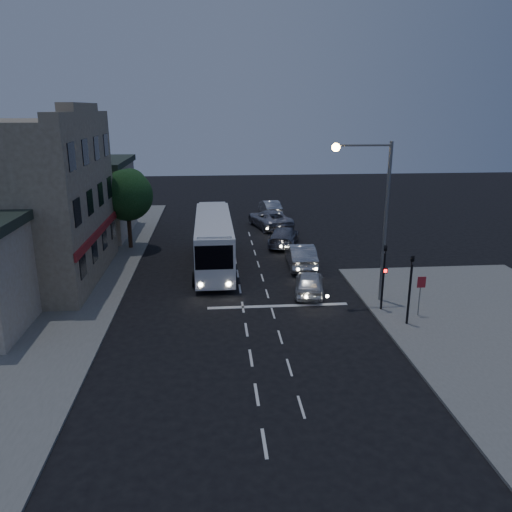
{
  "coord_description": "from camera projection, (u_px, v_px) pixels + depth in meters",
  "views": [
    {
      "loc": [
        -1.5,
        -24.17,
        10.79
      ],
      "look_at": [
        0.98,
        4.7,
        2.2
      ],
      "focal_mm": 35.0,
      "sensor_mm": 36.0,
      "label": 1
    }
  ],
  "objects": [
    {
      "name": "road_markings",
      "position": [
        263.0,
        298.0,
        29.54
      ],
      "size": [
        8.0,
        30.55,
        0.01
      ],
      "color": "silver",
      "rests_on": "ground"
    },
    {
      "name": "car_sedan_a",
      "position": [
        301.0,
        255.0,
        35.17
      ],
      "size": [
        1.93,
        5.12,
        1.67
      ],
      "primitive_type": "imported",
      "rotation": [
        0.0,
        0.0,
        3.11
      ],
      "color": "#AEAEAF",
      "rests_on": "ground"
    },
    {
      "name": "car_suv",
      "position": [
        310.0,
        283.0,
        30.04
      ],
      "size": [
        2.46,
        4.43,
        1.43
      ],
      "primitive_type": "imported",
      "rotation": [
        0.0,
        0.0,
        2.95
      ],
      "color": "silver",
      "rests_on": "ground"
    },
    {
      "name": "ground",
      "position": [
        245.0,
        322.0,
        26.28
      ],
      "size": [
        120.0,
        120.0,
        0.0
      ],
      "primitive_type": "plane",
      "color": "black"
    },
    {
      "name": "sidewalk_far",
      "position": [
        41.0,
        278.0,
        32.83
      ],
      "size": [
        12.0,
        50.0,
        0.12
      ],
      "primitive_type": "cube",
      "color": "slate",
      "rests_on": "ground"
    },
    {
      "name": "street_tree",
      "position": [
        127.0,
        193.0,
        38.67
      ],
      "size": [
        4.0,
        4.0,
        6.2
      ],
      "color": "black",
      "rests_on": "sidewalk_far"
    },
    {
      "name": "car_extra",
      "position": [
        270.0,
        208.0,
        52.42
      ],
      "size": [
        2.12,
        4.86,
        1.56
      ],
      "primitive_type": "imported",
      "rotation": [
        0.0,
        0.0,
        3.24
      ],
      "color": "#B5B7BB",
      "rests_on": "ground"
    },
    {
      "name": "car_sedan_c",
      "position": [
        270.0,
        219.0,
        46.79
      ],
      "size": [
        4.21,
        6.55,
        1.68
      ],
      "primitive_type": "imported",
      "rotation": [
        0.0,
        0.0,
        3.39
      ],
      "color": "#9898A3",
      "rests_on": "ground"
    },
    {
      "name": "traffic_signal_side",
      "position": [
        411.0,
        281.0,
        25.12
      ],
      "size": [
        0.18,
        0.15,
        4.1
      ],
      "color": "black",
      "rests_on": "sidewalk_near"
    },
    {
      "name": "low_building_north",
      "position": [
        75.0,
        197.0,
        43.31
      ],
      "size": [
        9.4,
        9.4,
        6.5
      ],
      "color": "tan",
      "rests_on": "sidewalk_far"
    },
    {
      "name": "regulatory_sign",
      "position": [
        421.0,
        289.0,
        26.36
      ],
      "size": [
        0.45,
        0.12,
        2.2
      ],
      "color": "slate",
      "rests_on": "sidewalk_near"
    },
    {
      "name": "main_building",
      "position": [
        15.0,
        202.0,
        31.3
      ],
      "size": [
        10.12,
        12.0,
        11.0
      ],
      "color": "#796750",
      "rests_on": "sidewalk_far"
    },
    {
      "name": "streetlight",
      "position": [
        375.0,
        204.0,
        27.35
      ],
      "size": [
        3.32,
        0.44,
        9.0
      ],
      "color": "slate",
      "rests_on": "sidewalk_near"
    },
    {
      "name": "traffic_signal_main",
      "position": [
        384.0,
        270.0,
        26.95
      ],
      "size": [
        0.25,
        0.35,
        4.1
      ],
      "color": "black",
      "rests_on": "sidewalk_near"
    },
    {
      "name": "tour_bus",
      "position": [
        214.0,
        240.0,
        34.93
      ],
      "size": [
        2.8,
        11.79,
        3.61
      ],
      "rotation": [
        0.0,
        0.0,
        0.01
      ],
      "color": "white",
      "rests_on": "ground"
    },
    {
      "name": "car_sedan_b",
      "position": [
        284.0,
        236.0,
        40.78
      ],
      "size": [
        3.41,
        5.59,
        1.51
      ],
      "primitive_type": "imported",
      "rotation": [
        0.0,
        0.0,
        2.88
      ],
      "color": "slate",
      "rests_on": "ground"
    }
  ]
}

